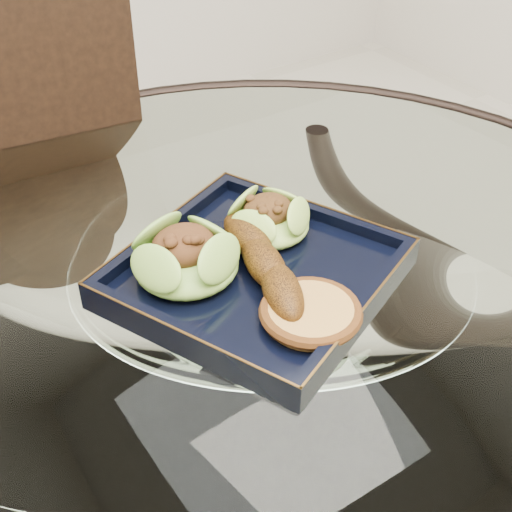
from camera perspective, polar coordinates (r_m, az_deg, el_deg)
dining_table at (r=0.90m, az=1.06°, el=-10.72°), size 1.13×1.13×0.77m
dining_chair at (r=1.14m, az=-16.07°, el=-2.98°), size 0.48×0.48×1.00m
navy_plate at (r=0.79m, az=0.00°, el=-1.73°), size 0.36×0.36×0.02m
lettuce_wrap_left at (r=0.77m, az=-5.61°, el=-0.27°), size 0.12×0.12×0.04m
lettuce_wrap_right at (r=0.83m, az=1.06°, el=2.87°), size 0.10×0.10×0.03m
roasted_plantain at (r=0.77m, az=0.66°, el=-0.55°), size 0.08×0.19×0.04m
crumb_patty at (r=0.72m, az=4.40°, el=-4.64°), size 0.11×0.11×0.02m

